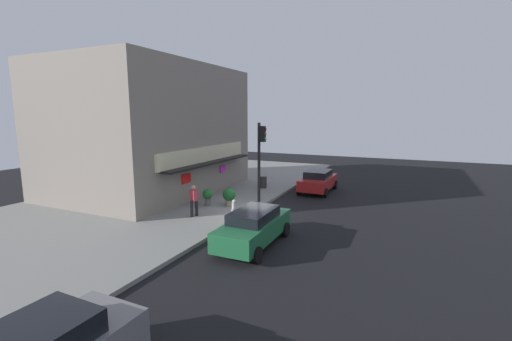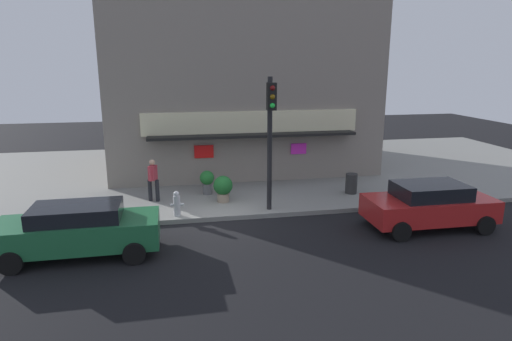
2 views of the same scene
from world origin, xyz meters
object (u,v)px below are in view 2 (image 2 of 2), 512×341
potted_plant_by_window (207,180)px  parked_car_green (78,230)px  parked_car_red (429,205)px  potted_plant_by_doorway (223,187)px  pedestrian (153,179)px  traffic_light (270,127)px  fire_hydrant (177,204)px  trash_can (351,184)px

potted_plant_by_window → parked_car_green: (-4.13, -4.98, 0.05)m
parked_car_red → potted_plant_by_doorway: bearing=151.3°
pedestrian → parked_car_green: (-1.97, -4.43, -0.27)m
traffic_light → fire_hydrant: size_ratio=5.32×
potted_plant_by_doorway → parked_car_green: bearing=-140.7°
trash_can → parked_car_red: size_ratio=0.20×
potted_plant_by_doorway → trash_can: bearing=1.5°
traffic_light → potted_plant_by_doorway: (-1.59, 1.34, -2.54)m
fire_hydrant → parked_car_red: (8.47, -2.32, 0.19)m
fire_hydrant → trash_can: bearing=11.4°
trash_can → parked_car_red: 3.98m
fire_hydrant → parked_car_red: size_ratio=0.21×
potted_plant_by_doorway → traffic_light: bearing=-40.0°
trash_can → potted_plant_by_doorway: size_ratio=0.80×
parked_car_green → trash_can: bearing=21.4°
traffic_light → trash_can: size_ratio=5.81×
pedestrian → potted_plant_by_window: pedestrian is taller
potted_plant_by_window → parked_car_red: 8.65m
traffic_light → parked_car_red: 6.10m
traffic_light → potted_plant_by_doorway: size_ratio=4.65×
potted_plant_by_doorway → parked_car_green: (-4.66, -3.82, 0.05)m
trash_can → potted_plant_by_window: size_ratio=0.84×
traffic_light → potted_plant_by_doorway: 3.29m
trash_can → parked_car_green: (-10.10, -3.96, 0.23)m
fire_hydrant → trash_can: size_ratio=1.09×
trash_can → pedestrian: pedestrian is taller
trash_can → potted_plant_by_window: potted_plant_by_window is taller
pedestrian → traffic_light: bearing=-24.4°
potted_plant_by_window → parked_car_green: size_ratio=0.22×
traffic_light → potted_plant_by_doorway: bearing=140.0°
pedestrian → parked_car_green: 4.85m
fire_hydrant → potted_plant_by_doorway: (1.82, 1.32, 0.15)m
traffic_light → parked_car_red: size_ratio=1.14×
traffic_light → parked_car_red: (5.06, -2.30, -2.50)m
trash_can → parked_car_green: bearing=-158.6°
parked_car_red → traffic_light: bearing=155.5°
trash_can → fire_hydrant: bearing=-168.6°
traffic_light → pedestrian: bearing=155.6°
fire_hydrant → pedestrian: 2.17m
potted_plant_by_doorway → parked_car_red: 7.59m
potted_plant_by_doorway → fire_hydrant: bearing=-143.9°
parked_car_red → trash_can: bearing=107.8°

